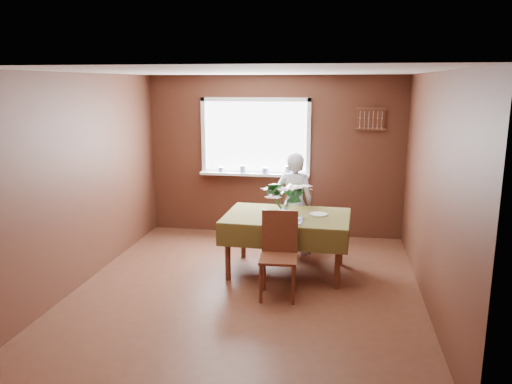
% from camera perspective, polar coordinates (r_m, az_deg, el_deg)
% --- Properties ---
extents(floor, '(4.50, 4.50, 0.00)m').
position_cam_1_polar(floor, '(6.02, -0.90, -10.94)').
color(floor, '#50291B').
rests_on(floor, ground).
extents(ceiling, '(4.50, 4.50, 0.00)m').
position_cam_1_polar(ceiling, '(5.53, -0.99, 13.60)').
color(ceiling, white).
rests_on(ceiling, wall_back).
extents(wall_back, '(4.00, 0.00, 4.00)m').
position_cam_1_polar(wall_back, '(7.83, 2.11, 4.07)').
color(wall_back, brown).
rests_on(wall_back, floor).
extents(wall_front, '(4.00, 0.00, 4.00)m').
position_cam_1_polar(wall_front, '(3.53, -7.77, -6.49)').
color(wall_front, brown).
rests_on(wall_front, floor).
extents(wall_left, '(0.00, 4.50, 4.50)m').
position_cam_1_polar(wall_left, '(6.32, -19.08, 1.37)').
color(wall_left, brown).
rests_on(wall_left, floor).
extents(wall_right, '(0.00, 4.50, 4.50)m').
position_cam_1_polar(wall_right, '(5.63, 19.48, 0.06)').
color(wall_right, brown).
rests_on(wall_right, floor).
extents(window_assembly, '(1.72, 0.20, 1.22)m').
position_cam_1_polar(window_assembly, '(7.81, -0.08, 4.88)').
color(window_assembly, white).
rests_on(window_assembly, wall_back).
extents(spoon_rack, '(0.44, 0.05, 0.33)m').
position_cam_1_polar(spoon_rack, '(7.67, 13.02, 8.10)').
color(spoon_rack, brown).
rests_on(spoon_rack, wall_back).
extents(dining_table, '(1.60, 1.12, 0.76)m').
position_cam_1_polar(dining_table, '(6.31, 3.55, -3.44)').
color(dining_table, brown).
rests_on(dining_table, floor).
extents(chair_far, '(0.47, 0.47, 0.94)m').
position_cam_1_polar(chair_far, '(7.16, 5.04, -2.78)').
color(chair_far, brown).
rests_on(chair_far, floor).
extents(chair_near, '(0.43, 0.43, 0.97)m').
position_cam_1_polar(chair_near, '(5.68, 2.65, -6.69)').
color(chair_near, brown).
rests_on(chair_near, floor).
extents(seated_woman, '(0.58, 0.42, 1.45)m').
position_cam_1_polar(seated_woman, '(6.98, 4.41, -1.37)').
color(seated_woman, white).
rests_on(seated_woman, floor).
extents(flower_bouquet, '(0.51, 0.51, 0.44)m').
position_cam_1_polar(flower_bouquet, '(6.04, 3.20, -0.45)').
color(flower_bouquet, white).
rests_on(flower_bouquet, dining_table).
extents(side_plate, '(0.28, 0.28, 0.01)m').
position_cam_1_polar(side_plate, '(6.33, 7.17, -2.54)').
color(side_plate, white).
rests_on(side_plate, dining_table).
extents(table_knife, '(0.09, 0.19, 0.00)m').
position_cam_1_polar(table_knife, '(6.05, 4.97, -3.17)').
color(table_knife, silver).
rests_on(table_knife, dining_table).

